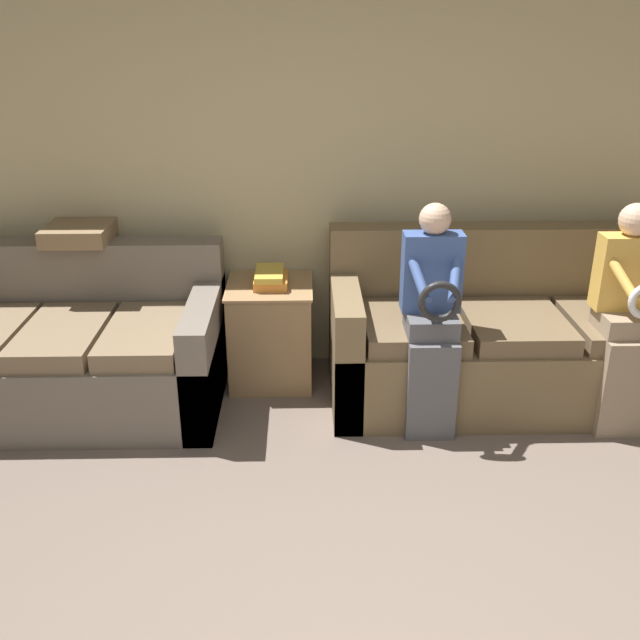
# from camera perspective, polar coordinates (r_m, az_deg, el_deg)

# --- Properties ---
(wall_back) EXTENTS (7.55, 0.06, 2.55)m
(wall_back) POSITION_cam_1_polar(r_m,az_deg,el_deg) (4.47, 1.94, 12.02)
(wall_back) COLOR #C6B789
(wall_back) RESTS_ON ground_plane
(couch_main) EXTENTS (2.09, 0.90, 0.97)m
(couch_main) POSITION_cam_1_polar(r_m,az_deg,el_deg) (4.40, 14.61, -1.62)
(couch_main) COLOR brown
(couch_main) RESTS_ON ground_plane
(couch_side) EXTENTS (1.70, 0.99, 0.89)m
(couch_side) POSITION_cam_1_polar(r_m,az_deg,el_deg) (4.41, -19.03, -2.50)
(couch_side) COLOR #70665B
(couch_side) RESTS_ON ground_plane
(child_left_seated) EXTENTS (0.32, 0.37, 1.25)m
(child_left_seated) POSITION_cam_1_polar(r_m,az_deg,el_deg) (3.82, 8.96, 0.57)
(child_left_seated) COLOR #56565B
(child_left_seated) RESTS_ON ground_plane
(child_right_seated) EXTENTS (0.33, 0.38, 1.25)m
(child_right_seated) POSITION_cam_1_polar(r_m,az_deg,el_deg) (4.14, 23.40, 0.64)
(child_right_seated) COLOR gray
(child_right_seated) RESTS_ON ground_plane
(side_shelf) EXTENTS (0.52, 0.53, 0.64)m
(side_shelf) POSITION_cam_1_polar(r_m,az_deg,el_deg) (4.45, -3.96, -0.92)
(side_shelf) COLOR #9E7A51
(side_shelf) RESTS_ON ground_plane
(book_stack) EXTENTS (0.20, 0.30, 0.09)m
(book_stack) POSITION_cam_1_polar(r_m,az_deg,el_deg) (4.31, -3.99, 3.37)
(book_stack) COLOR orange
(book_stack) RESTS_ON side_shelf
(throw_pillow) EXTENTS (0.38, 0.38, 0.10)m
(throw_pillow) POSITION_cam_1_polar(r_m,az_deg,el_deg) (4.52, -18.75, 6.59)
(throw_pillow) COLOR #846B4C
(throw_pillow) RESTS_ON couch_side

